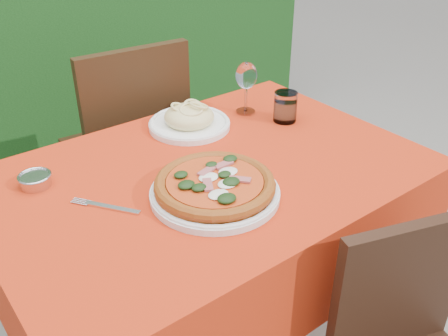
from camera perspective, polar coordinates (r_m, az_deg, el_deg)
hedge at (r=2.74m, az=-22.10°, el=16.30°), size 3.20×0.55×1.78m
dining_table at (r=1.55m, az=-1.72°, el=-4.94°), size 1.26×0.86×0.75m
chair_far at (r=2.09m, az=-10.63°, el=3.16°), size 0.47×0.47×0.96m
pizza_plate at (r=1.33m, az=-1.06°, el=-2.18°), size 0.36×0.36×0.07m
pasta_plate at (r=1.70m, az=-3.99°, el=5.51°), size 0.28×0.28×0.08m
water_glass at (r=1.75m, az=7.01°, el=6.79°), size 0.08×0.08×0.11m
wine_glass at (r=1.78m, az=2.56°, el=10.27°), size 0.08×0.08×0.19m
fork at (r=1.33m, az=-12.60°, el=-4.45°), size 0.14×0.19×0.01m
steel_ramekin at (r=1.48m, az=-20.75°, el=-1.38°), size 0.08×0.08×0.03m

